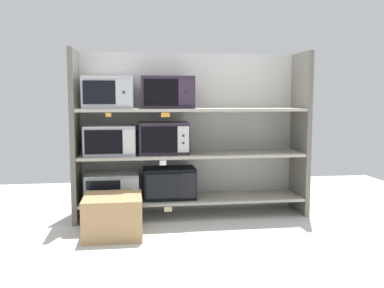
{
  "coord_description": "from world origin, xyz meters",
  "views": [
    {
      "loc": [
        -0.62,
        -4.49,
        1.27
      ],
      "look_at": [
        0.0,
        0.0,
        0.78
      ],
      "focal_mm": 39.87,
      "sensor_mm": 36.0,
      "label": 1
    }
  ],
  "objects": [
    {
      "name": "upright_right",
      "position": [
        1.21,
        0.0,
        0.88
      ],
      "size": [
        0.05,
        0.5,
        1.76
      ],
      "primitive_type": "cube",
      "color": "#68645B",
      "rests_on": "ground"
    },
    {
      "name": "microwave_3",
      "position": [
        -0.3,
        -0.0,
        0.85
      ],
      "size": [
        0.52,
        0.36,
        0.34
      ],
      "color": "#2F2734",
      "rests_on": "shelf_1"
    },
    {
      "name": "microwave_1",
      "position": [
        -0.25,
        -0.0,
        0.36
      ],
      "size": [
        0.55,
        0.36,
        0.33
      ],
      "color": "black",
      "rests_on": "shelf_0"
    },
    {
      "name": "shelf_0",
      "position": [
        0.0,
        0.0,
        0.18
      ],
      "size": [
        2.37,
        0.5,
        0.03
      ],
      "primitive_type": "cube",
      "color": "#ADA899",
      "rests_on": "ground"
    },
    {
      "name": "shelf_2",
      "position": [
        0.0,
        0.0,
        1.15
      ],
      "size": [
        2.37,
        0.5,
        0.03
      ],
      "primitive_type": "cube",
      "color": "#ADA899"
    },
    {
      "name": "microwave_2",
      "position": [
        -0.86,
        -0.0,
        0.83
      ],
      "size": [
        0.52,
        0.37,
        0.31
      ],
      "color": "#B2B6C1",
      "rests_on": "shelf_1"
    },
    {
      "name": "back_panel",
      "position": [
        0.0,
        0.27,
        0.88
      ],
      "size": [
        2.57,
        0.04,
        1.76
      ],
      "primitive_type": "cube",
      "color": "#B2B2AD",
      "rests_on": "ground"
    },
    {
      "name": "shipping_carton",
      "position": [
        -0.82,
        -0.58,
        0.19
      ],
      "size": [
        0.53,
        0.53,
        0.37
      ],
      "primitive_type": "cube",
      "color": "tan",
      "rests_on": "ground"
    },
    {
      "name": "microwave_0",
      "position": [
        -0.85,
        -0.0,
        0.34
      ],
      "size": [
        0.55,
        0.38,
        0.28
      ],
      "color": "#98A8A9",
      "rests_on": "shelf_0"
    },
    {
      "name": "upright_left",
      "position": [
        -1.21,
        0.0,
        0.88
      ],
      "size": [
        0.05,
        0.5,
        1.76
      ],
      "primitive_type": "cube",
      "color": "#68645B",
      "rests_on": "ground"
    },
    {
      "name": "price_tag_1",
      "position": [
        -0.28,
        -0.25,
        0.14
      ],
      "size": [
        0.08,
        0.0,
        0.05
      ],
      "primitive_type": "cube",
      "color": "beige"
    },
    {
      "name": "ground",
      "position": [
        0.0,
        -1.0,
        -0.01
      ],
      "size": [
        6.37,
        6.0,
        0.02
      ],
      "primitive_type": "cube",
      "color": "silver"
    },
    {
      "name": "shelf_1",
      "position": [
        0.0,
        0.0,
        0.66
      ],
      "size": [
        2.37,
        0.5,
        0.03
      ],
      "primitive_type": "cube",
      "color": "#ADA899"
    },
    {
      "name": "microwave_4",
      "position": [
        -0.87,
        -0.0,
        1.32
      ],
      "size": [
        0.51,
        0.43,
        0.33
      ],
      "color": "#BABBBF",
      "rests_on": "shelf_2"
    },
    {
      "name": "price_tag_4",
      "position": [
        -0.3,
        -0.25,
        1.1
      ],
      "size": [
        0.09,
        0.0,
        0.04
      ],
      "primitive_type": "cube",
      "color": "orange"
    },
    {
      "name": "microwave_5",
      "position": [
        -0.26,
        -0.0,
        1.33
      ],
      "size": [
        0.55,
        0.35,
        0.33
      ],
      "color": "#322637",
      "rests_on": "shelf_2"
    },
    {
      "name": "price_tag_0",
      "position": [
        -0.8,
        -0.25,
        0.14
      ],
      "size": [
        0.05,
        0.0,
        0.04
      ],
      "primitive_type": "cube",
      "color": "white"
    },
    {
      "name": "price_tag_3",
      "position": [
        -0.86,
        -0.25,
        1.11
      ],
      "size": [
        0.06,
        0.0,
        0.04
      ],
      "primitive_type": "cube",
      "color": "orange"
    },
    {
      "name": "price_tag_2",
      "position": [
        -0.33,
        -0.25,
        0.62
      ],
      "size": [
        0.07,
        0.0,
        0.05
      ],
      "primitive_type": "cube",
      "color": "white"
    }
  ]
}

